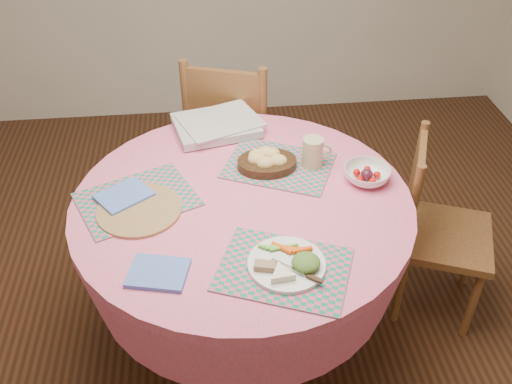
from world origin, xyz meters
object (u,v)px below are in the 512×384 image
chair_right (436,227)px  bread_bowl (267,160)px  wicker_trivet (139,210)px  dining_table (243,239)px  chair_back (233,137)px  latte_mug (313,152)px  fruit_bowl (367,175)px  dinner_plate (289,263)px

chair_right → bread_bowl: size_ratio=3.66×
chair_right → wicker_trivet: (-1.20, -0.14, 0.32)m
wicker_trivet → bread_bowl: bearing=24.1°
dining_table → chair_right: 0.85m
chair_right → bread_bowl: bearing=106.1°
chair_back → latte_mug: chair_back is taller
latte_mug → fruit_bowl: size_ratio=0.63×
dinner_plate → fruit_bowl: bearing=50.0°
wicker_trivet → fruit_bowl: bearing=6.3°
dining_table → wicker_trivet: size_ratio=4.13×
bread_bowl → fruit_bowl: bearing=-18.3°
dining_table → wicker_trivet: bearing=-175.6°
dinner_plate → latte_mug: latte_mug is taller
dining_table → bread_bowl: 0.32m
fruit_bowl → chair_back: bearing=120.9°
dining_table → wicker_trivet: 0.42m
wicker_trivet → bread_bowl: size_ratio=1.30×
chair_right → wicker_trivet: bearing=118.6°
dining_table → wicker_trivet: wicker_trivet is taller
dinner_plate → wicker_trivet: bearing=145.3°
chair_right → bread_bowl: (-0.72, 0.07, 0.35)m
chair_back → chair_right: bearing=157.4°
chair_right → chair_back: (-0.81, 0.71, 0.06)m
chair_right → chair_back: chair_back is taller
dining_table → fruit_bowl: fruit_bowl is taller
dinner_plate → latte_mug: 0.57m
dinner_plate → chair_right: bearing=33.8°
dining_table → bread_bowl: bread_bowl is taller
bread_bowl → latte_mug: latte_mug is taller
chair_back → dinner_plate: bearing=113.4°
dining_table → dinner_plate: bearing=-72.2°
latte_mug → chair_right: bearing=-7.1°
bread_bowl → fruit_bowl: bread_bowl is taller
chair_right → wicker_trivet: chair_right is taller
chair_back → fruit_bowl: bearing=139.7°
dining_table → chair_right: chair_right is taller
wicker_trivet → dinner_plate: 0.59m
latte_mug → bread_bowl: bearing=178.7°
wicker_trivet → dinner_plate: (0.48, -0.33, 0.02)m
chair_right → dining_table: bearing=119.7°
chair_right → wicker_trivet: 1.25m
chair_back → dining_table: bearing=107.4°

